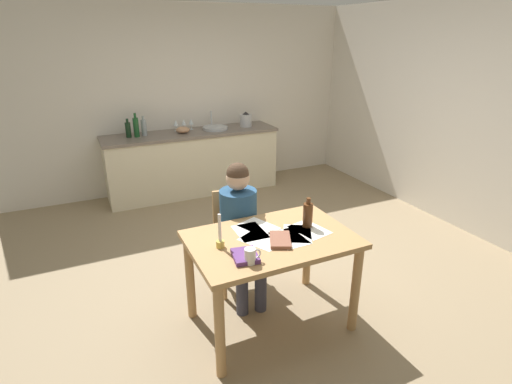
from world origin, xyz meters
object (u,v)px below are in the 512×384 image
at_px(stovetop_kettle, 246,120).
at_px(book_cookery, 280,240).
at_px(dining_table, 271,252).
at_px(sink_unit, 215,128).
at_px(coffee_mug, 251,256).
at_px(bottle_wine_red, 144,127).
at_px(wine_glass_near_sink, 191,122).
at_px(chair_at_table, 236,234).
at_px(candlestick, 220,238).
at_px(person_seated, 241,223).
at_px(wine_bottle_on_table, 308,215).
at_px(wine_glass_back_left, 176,123).
at_px(wine_glass_by_kettle, 184,123).
at_px(mixing_bowl, 183,130).
at_px(bottle_vinegar, 136,127).
at_px(bottle_oil, 128,129).
at_px(book_magazine, 245,256).

bearing_deg(stovetop_kettle, book_cookery, -109.48).
bearing_deg(dining_table, sink_unit, 77.88).
distance_m(coffee_mug, bottle_wine_red, 3.39).
bearing_deg(bottle_wine_red, wine_glass_near_sink, 8.54).
bearing_deg(chair_at_table, candlestick, -120.90).
relative_size(person_seated, sink_unit, 3.32).
height_order(coffee_mug, wine_bottle_on_table, wine_bottle_on_table).
height_order(book_cookery, wine_glass_back_left, wine_glass_back_left).
bearing_deg(wine_glass_by_kettle, mixing_bowl, -110.62).
relative_size(wine_bottle_on_table, bottle_vinegar, 0.76).
distance_m(sink_unit, bottle_oil, 1.21).
bearing_deg(sink_unit, wine_bottle_on_table, -96.12).
height_order(bottle_oil, mixing_bowl, bottle_oil).
height_order(candlestick, wine_glass_by_kettle, wine_glass_by_kettle).
bearing_deg(dining_table, person_seated, 94.73).
distance_m(dining_table, bottle_wine_red, 3.16).
bearing_deg(dining_table, mixing_bowl, 86.67).
distance_m(coffee_mug, wine_bottle_on_table, 0.70).
bearing_deg(wine_glass_near_sink, person_seated, -98.09).
bearing_deg(candlestick, wine_glass_back_left, 80.72).
bearing_deg(person_seated, bottle_wine_red, 96.43).
xyz_separation_m(bottle_oil, bottle_vinegar, (0.10, -0.02, 0.03)).
relative_size(bottle_vinegar, stovetop_kettle, 1.45).
height_order(coffee_mug, bottle_wine_red, bottle_wine_red).
height_order(mixing_bowl, wine_glass_by_kettle, wine_glass_by_kettle).
distance_m(book_magazine, wine_glass_by_kettle, 3.46).
height_order(coffee_mug, bottle_oil, bottle_oil).
distance_m(book_cookery, sink_unit, 3.23).
xyz_separation_m(coffee_mug, bottle_vinegar, (-0.16, 3.35, 0.21)).
relative_size(book_cookery, bottle_oil, 0.98).
bearing_deg(wine_glass_back_left, book_cookery, -91.74).
bearing_deg(person_seated, wine_bottle_on_table, -50.41).
xyz_separation_m(sink_unit, wine_glass_back_left, (-0.53, 0.15, 0.09)).
bearing_deg(book_magazine, book_cookery, 27.63).
height_order(wine_bottle_on_table, stovetop_kettle, stovetop_kettle).
bearing_deg(book_cookery, dining_table, 132.76).
distance_m(chair_at_table, book_cookery, 0.78).
distance_m(dining_table, wine_glass_near_sink, 3.26).
xyz_separation_m(chair_at_table, bottle_vinegar, (-0.42, 2.45, 0.53)).
distance_m(coffee_mug, candlestick, 0.30).
height_order(book_cookery, wine_bottle_on_table, wine_bottle_on_table).
xyz_separation_m(person_seated, wine_glass_by_kettle, (0.28, 2.73, 0.33)).
bearing_deg(coffee_mug, bottle_wine_red, 90.82).
height_order(bottle_wine_red, stovetop_kettle, bottle_wine_red).
relative_size(dining_table, wine_bottle_on_table, 5.06).
bearing_deg(person_seated, book_cookery, -83.35).
relative_size(book_magazine, bottle_oil, 0.82).
xyz_separation_m(bottle_wine_red, wine_glass_near_sink, (0.68, 0.10, -0.00)).
bearing_deg(candlestick, chair_at_table, 59.10).
distance_m(dining_table, book_cookery, 0.16).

